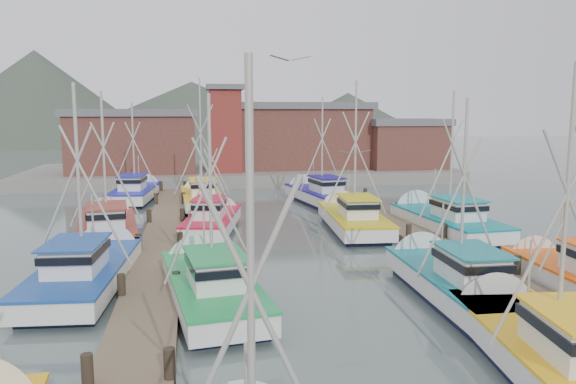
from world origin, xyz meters
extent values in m
plane|color=#4B5A59|center=(0.00, 0.00, 0.00)|extent=(260.00, 260.00, 0.00)
cube|color=brown|center=(-7.00, 4.00, 0.20)|extent=(2.20, 46.00, 0.40)
cylinder|color=black|center=(-8.00, -9.00, 0.45)|extent=(0.30, 0.30, 1.50)
cylinder|color=black|center=(-8.00, -2.00, 0.45)|extent=(0.30, 0.30, 1.50)
cylinder|color=black|center=(-8.00, 5.00, 0.45)|extent=(0.30, 0.30, 1.50)
cylinder|color=black|center=(-8.00, 12.00, 0.45)|extent=(0.30, 0.30, 1.50)
cylinder|color=black|center=(-8.00, 19.00, 0.45)|extent=(0.30, 0.30, 1.50)
cylinder|color=black|center=(-8.00, 26.00, 0.45)|extent=(0.30, 0.30, 1.50)
cylinder|color=black|center=(-6.00, -9.00, 0.45)|extent=(0.30, 0.30, 1.50)
cylinder|color=black|center=(-6.00, -2.00, 0.45)|extent=(0.30, 0.30, 1.50)
cylinder|color=black|center=(-6.00, 5.00, 0.45)|extent=(0.30, 0.30, 1.50)
cylinder|color=black|center=(-6.00, 12.00, 0.45)|extent=(0.30, 0.30, 1.50)
cylinder|color=black|center=(-6.00, 19.00, 0.45)|extent=(0.30, 0.30, 1.50)
cylinder|color=black|center=(-6.00, 26.00, 0.45)|extent=(0.30, 0.30, 1.50)
cube|color=brown|center=(7.00, 4.00, 0.20)|extent=(2.20, 46.00, 0.40)
cylinder|color=black|center=(6.00, -2.00, 0.45)|extent=(0.30, 0.30, 1.50)
cylinder|color=black|center=(6.00, 5.00, 0.45)|extent=(0.30, 0.30, 1.50)
cylinder|color=black|center=(6.00, 12.00, 0.45)|extent=(0.30, 0.30, 1.50)
cylinder|color=black|center=(6.00, 19.00, 0.45)|extent=(0.30, 0.30, 1.50)
cylinder|color=black|center=(6.00, 26.00, 0.45)|extent=(0.30, 0.30, 1.50)
cylinder|color=black|center=(8.00, -2.00, 0.45)|extent=(0.30, 0.30, 1.50)
cylinder|color=black|center=(8.00, 5.00, 0.45)|extent=(0.30, 0.30, 1.50)
cylinder|color=black|center=(8.00, 12.00, 0.45)|extent=(0.30, 0.30, 1.50)
cylinder|color=black|center=(8.00, 19.00, 0.45)|extent=(0.30, 0.30, 1.50)
cylinder|color=black|center=(8.00, 26.00, 0.45)|extent=(0.30, 0.30, 1.50)
cube|color=gray|center=(0.00, 37.00, 0.60)|extent=(44.00, 16.00, 1.20)
cube|color=brown|center=(-11.00, 35.00, 3.95)|extent=(12.00, 8.00, 5.50)
cube|color=#5C5D62|center=(-11.00, 35.00, 7.05)|extent=(12.72, 8.48, 0.70)
cube|color=brown|center=(6.00, 37.00, 4.30)|extent=(14.00, 9.00, 6.20)
cube|color=#5C5D62|center=(6.00, 37.00, 7.75)|extent=(14.84, 9.54, 0.70)
cube|color=brown|center=(17.00, 34.00, 3.45)|extent=(8.00, 6.00, 4.50)
cube|color=#5C5D62|center=(17.00, 34.00, 6.05)|extent=(8.48, 6.36, 0.70)
cube|color=maroon|center=(-2.00, 33.00, 5.20)|extent=(3.00, 3.00, 8.00)
cube|color=#5C5D62|center=(-2.00, 33.00, 9.45)|extent=(3.60, 3.60, 0.50)
cone|color=#444D40|center=(-40.00, 115.00, 0.00)|extent=(110.00, 110.00, 42.00)
cone|color=#444D40|center=(-5.00, 130.00, 0.00)|extent=(140.00, 140.00, 30.00)
cone|color=#444D40|center=(35.00, 120.00, 0.00)|extent=(90.00, 90.00, 24.00)
cylinder|color=#AAA49C|center=(-4.58, -15.62, 4.49)|extent=(0.11, 0.11, 6.77)
cylinder|color=#AAA49C|center=(-5.08, -15.60, 3.69)|extent=(2.42, 0.18, 5.29)
cylinder|color=#AAA49C|center=(-4.08, -15.64, 3.69)|extent=(2.42, 0.18, 5.29)
cube|color=black|center=(4.09, -9.95, 0.05)|extent=(3.34, 7.73, 0.70)
cube|color=silver|center=(4.09, -9.95, 0.70)|extent=(3.79, 8.78, 0.80)
cube|color=yellow|center=(4.09, -9.95, 1.08)|extent=(3.89, 8.88, 0.10)
cone|color=silver|center=(4.62, -5.73, 0.55)|extent=(2.77, 1.42, 2.66)
cube|color=silver|center=(3.97, -10.97, 1.65)|extent=(2.02, 2.74, 1.10)
cylinder|color=#AAA49C|center=(4.07, -10.12, 4.73)|extent=(0.13, 0.13, 7.26)
cylinder|color=#AAA49C|center=(3.53, -10.05, 3.88)|extent=(2.58, 0.41, 5.68)
cylinder|color=#AAA49C|center=(4.28, -8.43, 2.30)|extent=(0.08, 0.08, 2.37)
cube|color=black|center=(-4.71, -2.64, 0.05)|extent=(3.44, 7.85, 0.70)
cube|color=silver|center=(-4.71, -2.64, 0.70)|extent=(3.91, 8.92, 0.80)
cube|color=#189546|center=(-4.71, -2.64, 1.08)|extent=(4.01, 9.01, 0.10)
cone|color=silver|center=(-5.28, 1.63, 0.55)|extent=(2.82, 1.44, 2.70)
cube|color=silver|center=(-4.58, -3.67, 1.65)|extent=(2.06, 2.79, 1.10)
cube|color=black|center=(-4.58, -3.67, 1.88)|extent=(2.21, 3.06, 0.28)
cube|color=#189546|center=(-4.58, -3.67, 2.24)|extent=(2.34, 3.25, 0.07)
cylinder|color=#AAA49C|center=(-4.69, -2.81, 4.44)|extent=(0.14, 0.14, 6.68)
cylinder|color=#AAA49C|center=(-5.24, -2.88, 3.65)|extent=(2.38, 0.40, 5.22)
cylinder|color=#AAA49C|center=(-4.14, -2.74, 3.65)|extent=(2.38, 0.40, 5.22)
cylinder|color=#AAA49C|center=(-4.92, -1.10, 2.30)|extent=(0.08, 0.08, 2.41)
cube|color=black|center=(4.51, -3.62, 0.05)|extent=(2.66, 7.63, 0.70)
cube|color=silver|center=(4.51, -3.62, 0.70)|extent=(3.02, 8.67, 0.80)
cube|color=#12767E|center=(4.51, -3.62, 1.08)|extent=(3.11, 8.75, 0.10)
cone|color=silver|center=(4.62, 0.67, 0.55)|extent=(2.71, 1.17, 2.69)
cube|color=silver|center=(4.48, -4.65, 1.65)|extent=(1.80, 2.62, 1.10)
cube|color=black|center=(4.48, -4.65, 1.88)|extent=(1.92, 2.88, 0.28)
cube|color=#12767E|center=(4.48, -4.65, 2.24)|extent=(2.04, 3.06, 0.07)
cylinder|color=#AAA49C|center=(4.50, -3.79, 4.37)|extent=(0.12, 0.12, 6.55)
cylinder|color=#AAA49C|center=(3.95, -3.78, 3.61)|extent=(2.35, 0.15, 5.12)
cylinder|color=#AAA49C|center=(5.05, -3.81, 3.61)|extent=(2.35, 0.15, 5.12)
cylinder|color=#AAA49C|center=(4.55, -2.08, 2.30)|extent=(0.07, 0.07, 2.40)
cube|color=black|center=(-9.68, 0.12, 0.05)|extent=(3.25, 8.26, 0.70)
cube|color=silver|center=(-9.68, 0.12, 0.70)|extent=(3.69, 9.38, 0.80)
cube|color=#174396|center=(-9.68, 0.12, 1.08)|extent=(3.79, 9.48, 0.10)
cone|color=silver|center=(-9.32, 4.69, 0.55)|extent=(2.94, 1.32, 2.86)
cube|color=silver|center=(-9.77, -0.98, 1.65)|extent=(2.06, 2.89, 1.10)
cube|color=black|center=(-9.77, -0.98, 1.88)|extent=(2.20, 3.17, 0.28)
cube|color=#174396|center=(-9.77, -0.98, 2.24)|extent=(2.33, 3.37, 0.07)
cylinder|color=#AAA49C|center=(-9.69, -0.06, 4.68)|extent=(0.15, 0.15, 7.15)
cylinder|color=#AAA49C|center=(-10.32, -0.01, 3.84)|extent=(2.57, 0.30, 5.60)
cylinder|color=#AAA49C|center=(-9.07, -0.11, 3.84)|extent=(2.57, 0.30, 5.60)
cylinder|color=#AAA49C|center=(-9.55, 1.77, 2.30)|extent=(0.09, 0.09, 2.75)
cone|color=silver|center=(9.60, -0.18, 0.55)|extent=(2.39, 1.20, 2.34)
cylinder|color=#AAA49C|center=(8.93, -4.00, 3.92)|extent=(2.62, 0.20, 5.75)
cylinder|color=#AAA49C|center=(9.49, -2.54, 2.30)|extent=(0.07, 0.07, 2.17)
cube|color=black|center=(-4.22, 10.05, 0.05)|extent=(3.48, 7.03, 0.70)
cube|color=silver|center=(-4.22, 10.05, 0.70)|extent=(3.95, 7.99, 0.80)
cube|color=red|center=(-4.22, 10.05, 1.08)|extent=(4.04, 8.08, 0.10)
cone|color=silver|center=(-3.46, 13.80, 0.55)|extent=(2.56, 1.55, 2.39)
cube|color=silver|center=(-4.40, 9.15, 1.65)|extent=(1.97, 2.55, 1.10)
cube|color=black|center=(-4.40, 9.15, 1.88)|extent=(2.11, 2.80, 0.28)
cube|color=red|center=(-4.40, 9.15, 2.24)|extent=(2.24, 2.97, 0.07)
cylinder|color=#AAA49C|center=(-4.25, 9.90, 3.65)|extent=(0.13, 0.13, 5.10)
cylinder|color=#AAA49C|center=(-4.73, 10.00, 3.05)|extent=(1.82, 0.44, 4.00)
cylinder|color=#AAA49C|center=(-3.77, 9.80, 3.05)|extent=(1.82, 0.44, 4.00)
cylinder|color=#AAA49C|center=(-3.94, 11.40, 2.30)|extent=(0.07, 0.07, 2.13)
cube|color=black|center=(4.19, 9.20, 0.05)|extent=(3.08, 7.98, 0.70)
cube|color=silver|center=(4.19, 9.20, 0.70)|extent=(3.50, 9.06, 0.80)
cube|color=gold|center=(4.19, 9.20, 1.08)|extent=(3.59, 9.16, 0.10)
cone|color=silver|center=(4.49, 13.63, 0.55)|extent=(2.85, 1.29, 2.78)
cube|color=silver|center=(4.11, 8.14, 1.65)|extent=(1.97, 2.78, 1.10)
cube|color=black|center=(4.11, 8.14, 1.88)|extent=(2.11, 3.06, 0.28)
cube|color=gold|center=(4.11, 8.14, 2.24)|extent=(2.23, 3.24, 0.07)
cylinder|color=#AAA49C|center=(4.17, 9.02, 5.01)|extent=(0.13, 0.13, 7.81)
cylinder|color=#AAA49C|center=(3.61, 9.06, 4.09)|extent=(2.79, 0.28, 6.11)
cylinder|color=#AAA49C|center=(4.74, 8.98, 4.09)|extent=(2.79, 0.28, 6.11)
cylinder|color=#AAA49C|center=(4.30, 10.80, 2.30)|extent=(0.08, 0.08, 2.48)
cube|color=black|center=(-10.00, 8.63, 0.05)|extent=(3.66, 8.34, 0.70)
cube|color=silver|center=(-10.00, 8.63, 0.70)|extent=(4.16, 9.47, 0.80)
cube|color=maroon|center=(-10.00, 8.63, 1.08)|extent=(4.26, 9.58, 0.10)
cone|color=silver|center=(-10.60, 13.17, 0.55)|extent=(2.98, 1.47, 2.86)
cube|color=silver|center=(-9.85, 7.54, 1.65)|extent=(2.19, 2.97, 1.10)
cube|color=black|center=(-9.85, 7.54, 1.88)|extent=(2.35, 3.26, 0.28)
cube|color=maroon|center=(-9.85, 7.54, 2.24)|extent=(2.49, 3.45, 0.07)
cylinder|color=#AAA49C|center=(-9.97, 8.45, 4.66)|extent=(0.15, 0.15, 7.12)
cylinder|color=#AAA49C|center=(-10.60, 8.36, 3.83)|extent=(2.55, 0.44, 5.57)
cylinder|color=#AAA49C|center=(-9.35, 8.53, 3.83)|extent=(2.55, 0.44, 5.57)
cylinder|color=#AAA49C|center=(-10.22, 10.26, 2.30)|extent=(0.09, 0.09, 2.75)
cube|color=black|center=(9.51, 7.75, 0.05)|extent=(3.28, 8.40, 0.70)
cube|color=silver|center=(9.51, 7.75, 0.70)|extent=(3.72, 9.55, 0.80)
cube|color=#057C86|center=(9.51, 7.75, 1.08)|extent=(3.82, 9.65, 0.10)
cone|color=silver|center=(9.18, 12.42, 0.55)|extent=(3.03, 1.30, 2.96)
cube|color=silver|center=(9.59, 6.63, 1.65)|extent=(2.10, 2.93, 1.10)
cube|color=black|center=(9.59, 6.63, 1.88)|extent=(2.24, 3.22, 0.28)
cube|color=#057C86|center=(9.59, 6.63, 2.24)|extent=(2.38, 3.42, 0.07)
cylinder|color=#AAA49C|center=(9.52, 7.57, 4.73)|extent=(0.15, 0.15, 7.27)
cylinder|color=#AAA49C|center=(8.90, 7.52, 3.88)|extent=(2.61, 0.28, 5.69)
cylinder|color=#AAA49C|center=(10.15, 7.61, 3.88)|extent=(2.61, 0.28, 5.69)
cylinder|color=#AAA49C|center=(9.39, 9.43, 2.30)|extent=(0.09, 0.09, 2.74)
cube|color=black|center=(-4.66, 19.39, 0.05)|extent=(2.75, 7.50, 0.70)
cube|color=silver|center=(-4.66, 19.39, 0.70)|extent=(3.12, 8.52, 0.80)
cube|color=yellow|center=(-4.66, 19.39, 1.08)|extent=(3.21, 8.61, 0.10)
cone|color=silver|center=(-4.85, 23.58, 0.55)|extent=(2.67, 1.22, 2.63)
cube|color=silver|center=(-4.61, 18.38, 1.65)|extent=(1.81, 2.60, 1.10)
cube|color=black|center=(-4.61, 18.38, 1.88)|extent=(1.93, 2.85, 0.28)
cube|color=yellow|center=(-4.61, 18.38, 2.24)|extent=(2.05, 3.03, 0.07)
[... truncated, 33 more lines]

